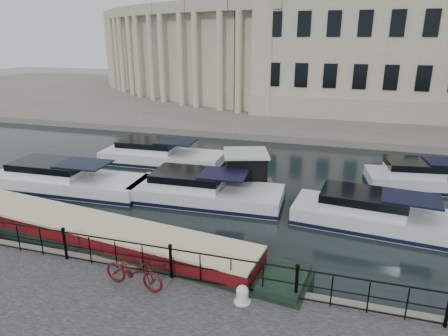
# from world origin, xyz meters

# --- Properties ---
(ground_plane) EXTENTS (160.00, 160.00, 0.00)m
(ground_plane) POSITION_xyz_m (0.00, 0.00, 0.00)
(ground_plane) COLOR black
(ground_plane) RESTS_ON ground
(far_bank) EXTENTS (120.00, 42.00, 0.55)m
(far_bank) POSITION_xyz_m (0.00, 39.00, 0.28)
(far_bank) COLOR #6B665B
(far_bank) RESTS_ON ground_plane
(railing) EXTENTS (24.14, 0.14, 1.22)m
(railing) POSITION_xyz_m (0.00, -2.25, 1.20)
(railing) COLOR black
(railing) RESTS_ON near_quay
(civic_building) EXTENTS (53.55, 31.84, 16.85)m
(civic_building) POSITION_xyz_m (-1.00, 34.71, 7.04)
(civic_building) COLOR #ADA38C
(civic_building) RESTS_ON far_bank
(bicycle) EXTENTS (2.12, 0.93, 1.08)m
(bicycle) POSITION_xyz_m (-0.90, -3.03, 1.09)
(bicycle) COLOR #4A120D
(bicycle) RESTS_ON near_quay
(mooring_bollard) EXTENTS (0.50, 0.50, 0.56)m
(mooring_bollard) POSITION_xyz_m (2.51, -2.81, 0.81)
(mooring_bollard) COLOR silver
(mooring_bollard) RESTS_ON near_quay
(narrowboat) EXTENTS (16.57, 4.23, 1.60)m
(narrowboat) POSITION_xyz_m (-3.85, -0.60, 0.37)
(narrowboat) COLOR black
(narrowboat) RESTS_ON ground_plane
(harbour_hut) EXTENTS (3.85, 3.51, 2.20)m
(harbour_hut) POSITION_xyz_m (0.07, 7.50, 0.95)
(harbour_hut) COLOR #6B665B
(harbour_hut) RESTS_ON ground_plane
(cabin_cruisers) EXTENTS (26.47, 9.28, 1.99)m
(cabin_cruisers) POSITION_xyz_m (-1.10, 6.93, 0.37)
(cabin_cruisers) COLOR white
(cabin_cruisers) RESTS_ON ground_plane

